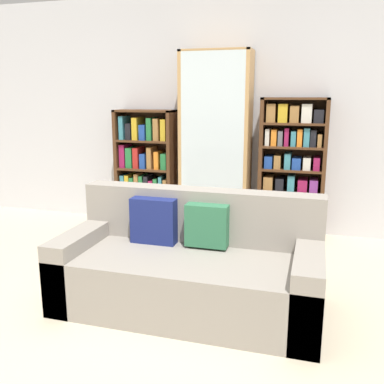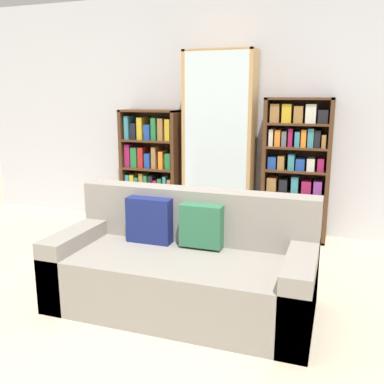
{
  "view_description": "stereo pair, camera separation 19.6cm",
  "coord_description": "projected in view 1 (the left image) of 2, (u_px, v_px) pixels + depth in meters",
  "views": [
    {
      "loc": [
        1.01,
        -2.43,
        1.57
      ],
      "look_at": [
        -0.1,
        1.36,
        0.67
      ],
      "focal_mm": 40.0,
      "sensor_mm": 36.0,
      "label": 1
    },
    {
      "loc": [
        1.2,
        -2.37,
        1.57
      ],
      "look_at": [
        -0.1,
        1.36,
        0.67
      ],
      "focal_mm": 40.0,
      "sensor_mm": 36.0,
      "label": 2
    }
  ],
  "objects": [
    {
      "name": "ground_plane",
      "position": [
        149.0,
        332.0,
        2.9
      ],
      "size": [
        16.0,
        16.0,
        0.0
      ],
      "primitive_type": "plane",
      "color": "beige"
    },
    {
      "name": "display_cabinet",
      "position": [
        216.0,
        145.0,
        4.87
      ],
      "size": [
        0.79,
        0.36,
        2.05
      ],
      "color": "tan",
      "rests_on": "ground"
    },
    {
      "name": "wall_back",
      "position": [
        228.0,
        114.0,
        4.97
      ],
      "size": [
        6.88,
        0.06,
        2.7
      ],
      "color": "silver",
      "rests_on": "ground"
    },
    {
      "name": "bookshelf_left",
      "position": [
        146.0,
        171.0,
        5.2
      ],
      "size": [
        0.71,
        0.32,
        1.4
      ],
      "color": "#4C2D19",
      "rests_on": "ground"
    },
    {
      "name": "bookshelf_right",
      "position": [
        292.0,
        169.0,
        4.7
      ],
      "size": [
        0.71,
        0.32,
        1.55
      ],
      "color": "#4C2D19",
      "rests_on": "ground"
    },
    {
      "name": "couch",
      "position": [
        190.0,
        268.0,
        3.22
      ],
      "size": [
        1.92,
        0.88,
        0.85
      ],
      "color": "gray",
      "rests_on": "ground"
    },
    {
      "name": "wine_bottle",
      "position": [
        254.0,
        234.0,
        4.44
      ],
      "size": [
        0.09,
        0.09,
        0.4
      ],
      "color": "#192333",
      "rests_on": "ground"
    }
  ]
}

